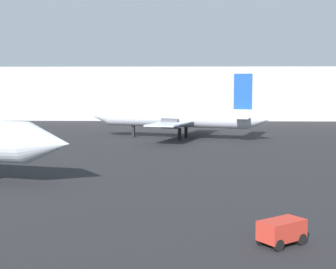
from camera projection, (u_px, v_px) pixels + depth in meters
The scene contains 3 objects.
airplane_distant at pixel (178, 118), 75.15m from camera, with size 27.80×22.13×9.75m.
baggage_cart at pixel (282, 230), 25.22m from camera, with size 2.70×2.47×1.30m.
terminal_building at pixel (179, 93), 122.16m from camera, with size 93.77×20.78×12.24m, color #B7B7B2.
Camera 1 is at (3.58, -8.31, 8.11)m, focal length 53.17 mm.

